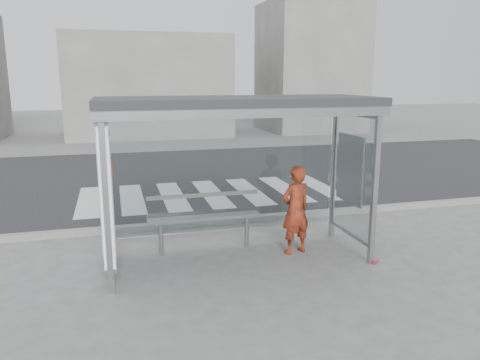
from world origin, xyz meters
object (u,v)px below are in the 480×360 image
person (295,210)px  soda_can (375,262)px  bus_shelter (214,139)px  bench (204,217)px

person → soda_can: bearing=128.3°
bus_shelter → soda_can: size_ratio=33.21×
bus_shelter → bench: 1.50m
bus_shelter → bench: bearing=97.3°
person → bench: bearing=-35.2°
bus_shelter → soda_can: 3.22m
person → bus_shelter: bearing=-15.3°
person → soda_can: 1.51m
person → soda_can: size_ratio=11.74×
bus_shelter → person: bearing=-0.2°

